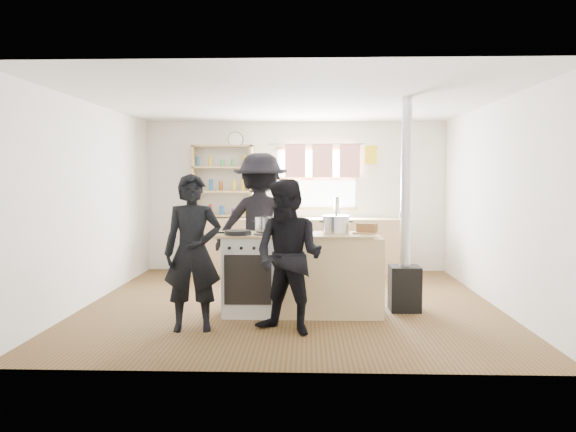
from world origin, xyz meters
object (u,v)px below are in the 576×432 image
object	(u,v)px
cooking_island	(302,274)
person_near_left	(193,253)
person_near_right	(289,257)
bread_board	(367,229)
thermos	(337,208)
skillet_greens	(238,232)
flue_heater	(405,256)
roast_tray	(292,230)
person_far	(260,225)
stockpot_stove	(265,224)
stockpot_counter	(336,225)

from	to	relation	value
cooking_island	person_near_left	size ratio (longest dim) A/B	1.22
person_near_right	bread_board	bearing A→B (deg)	69.80
thermos	skillet_greens	xyz separation A→B (m)	(-1.26, -2.94, -0.11)
skillet_greens	flue_heater	world-z (taller)	flue_heater
roast_tray	person_near_left	size ratio (longest dim) A/B	0.27
cooking_island	flue_heater	bearing A→B (deg)	9.79
person_far	person_near_right	bearing A→B (deg)	106.35
stockpot_stove	roast_tray	bearing A→B (deg)	-24.88
roast_tray	cooking_island	bearing A→B (deg)	-26.99
stockpot_counter	person_near_left	size ratio (longest dim) A/B	0.19
bread_board	person_near_right	xyz separation A→B (m)	(-0.87, -0.80, -0.20)
cooking_island	person_far	bearing A→B (deg)	120.96
cooking_island	bread_board	xyz separation A→B (m)	(0.74, 0.00, 0.51)
stockpot_stove	person_near_left	distance (m)	1.17
person_near_left	cooking_island	bearing A→B (deg)	26.31
flue_heater	person_near_left	xyz separation A→B (m)	(-2.32, -0.93, 0.16)
stockpot_stove	person_near_left	world-z (taller)	person_near_left
thermos	stockpot_stove	bearing A→B (deg)	-111.00
roast_tray	flue_heater	size ratio (longest dim) A/B	0.17
roast_tray	person_near_left	bearing A→B (deg)	-141.61
bread_board	person_near_left	distance (m)	1.99
thermos	bread_board	size ratio (longest dim) A/B	0.99
skillet_greens	person_near_left	world-z (taller)	person_near_left
person_near_left	person_near_right	distance (m)	0.99
stockpot_counter	person_far	world-z (taller)	person_far
person_far	skillet_greens	bearing A→B (deg)	84.12
skillet_greens	person_far	world-z (taller)	person_far
thermos	stockpot_counter	world-z (taller)	thermos
bread_board	roast_tray	bearing A→B (deg)	176.05
flue_heater	bread_board	bearing A→B (deg)	-156.45
person_near_right	person_far	bearing A→B (deg)	130.89
person_near_right	stockpot_stove	bearing A→B (deg)	134.07
cooking_island	person_far	world-z (taller)	person_far
flue_heater	person_near_left	bearing A→B (deg)	-158.12
person_near_right	roast_tray	bearing A→B (deg)	116.48
stockpot_counter	flue_heater	xyz separation A→B (m)	(0.82, 0.20, -0.39)
cooking_island	stockpot_counter	xyz separation A→B (m)	(0.38, 0.01, 0.57)
thermos	person_far	world-z (taller)	person_far
thermos	cooking_island	xyz separation A→B (m)	(-0.54, -2.77, -0.60)
skillet_greens	roast_tray	distance (m)	0.64
cooking_island	person_near_right	size ratio (longest dim) A/B	1.27
person_near_left	person_near_right	bearing A→B (deg)	-11.06
bread_board	person_near_left	world-z (taller)	person_near_left
skillet_greens	stockpot_counter	world-z (taller)	stockpot_counter
roast_tray	person_far	bearing A→B (deg)	116.66
person_far	roast_tray	bearing A→B (deg)	119.12
bread_board	person_far	size ratio (longest dim) A/B	0.18
roast_tray	thermos	bearing A→B (deg)	76.19
roast_tray	stockpot_stove	size ratio (longest dim) A/B	1.75
thermos	person_near_right	world-z (taller)	person_near_right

